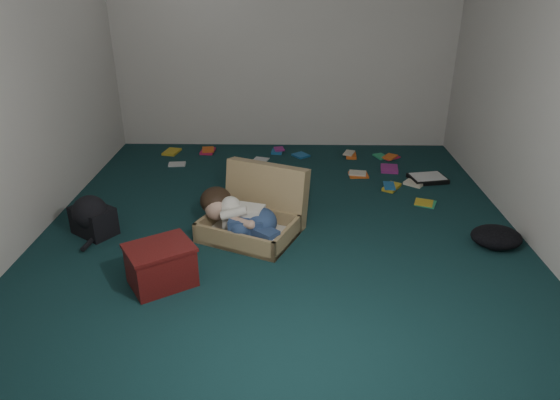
{
  "coord_description": "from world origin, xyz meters",
  "views": [
    {
      "loc": [
        0.07,
        -3.72,
        2.02
      ],
      "look_at": [
        0.0,
        -0.15,
        0.35
      ],
      "focal_mm": 32.0,
      "sensor_mm": 36.0,
      "label": 1
    }
  ],
  "objects": [
    {
      "name": "floor",
      "position": [
        0.0,
        0.0,
        0.0
      ],
      "size": [
        4.5,
        4.5,
        0.0
      ],
      "primitive_type": "plane",
      "color": "#113032",
      "rests_on": "ground"
    },
    {
      "name": "wall_back",
      "position": [
        0.0,
        2.25,
        1.3
      ],
      "size": [
        4.5,
        0.0,
        4.5
      ],
      "primitive_type": "plane",
      "rotation": [
        1.57,
        0.0,
        0.0
      ],
      "color": "silver",
      "rests_on": "ground"
    },
    {
      "name": "wall_front",
      "position": [
        0.0,
        -2.25,
        1.3
      ],
      "size": [
        4.5,
        0.0,
        4.5
      ],
      "primitive_type": "plane",
      "rotation": [
        -1.57,
        0.0,
        0.0
      ],
      "color": "silver",
      "rests_on": "ground"
    },
    {
      "name": "wall_left",
      "position": [
        -2.0,
        0.0,
        1.3
      ],
      "size": [
        0.0,
        4.5,
        4.5
      ],
      "primitive_type": "plane",
      "rotation": [
        1.57,
        0.0,
        1.57
      ],
      "color": "silver",
      "rests_on": "ground"
    },
    {
      "name": "wall_right",
      "position": [
        2.0,
        0.0,
        1.3
      ],
      "size": [
        0.0,
        4.5,
        4.5
      ],
      "primitive_type": "plane",
      "rotation": [
        1.57,
        0.0,
        -1.57
      ],
      "color": "silver",
      "rests_on": "ground"
    },
    {
      "name": "suitcase",
      "position": [
        -0.2,
        -0.0,
        0.16
      ],
      "size": [
        0.95,
        0.94,
        0.54
      ],
      "rotation": [
        0.0,
        0.0,
        -0.42
      ],
      "color": "tan",
      "rests_on": "floor"
    },
    {
      "name": "person",
      "position": [
        -0.32,
        -0.15,
        0.2
      ],
      "size": [
        0.7,
        0.6,
        0.33
      ],
      "rotation": [
        0.0,
        0.0,
        -0.42
      ],
      "color": "white",
      "rests_on": "suitcase"
    },
    {
      "name": "maroon_bin",
      "position": [
        -0.81,
        -0.81,
        0.15
      ],
      "size": [
        0.55,
        0.53,
        0.3
      ],
      "rotation": [
        0.0,
        0.0,
        0.57
      ],
      "color": "#561211",
      "rests_on": "floor"
    },
    {
      "name": "backpack",
      "position": [
        -1.55,
        -0.09,
        0.13
      ],
      "size": [
        0.55,
        0.53,
        0.26
      ],
      "primitive_type": null,
      "rotation": [
        0.0,
        0.0,
        -0.61
      ],
      "color": "black",
      "rests_on": "floor"
    },
    {
      "name": "clothing_pile",
      "position": [
        1.7,
        -0.15,
        0.07
      ],
      "size": [
        0.55,
        0.51,
        0.14
      ],
      "primitive_type": null,
      "rotation": [
        0.0,
        0.0,
        -0.38
      ],
      "color": "black",
      "rests_on": "floor"
    },
    {
      "name": "paper_tray",
      "position": [
        1.52,
        1.11,
        0.03
      ],
      "size": [
        0.41,
        0.34,
        0.05
      ],
      "rotation": [
        0.0,
        0.0,
        0.19
      ],
      "color": "black",
      "rests_on": "floor"
    },
    {
      "name": "book_scatter",
      "position": [
        0.39,
        1.52,
        0.01
      ],
      "size": [
        2.9,
        1.64,
        0.02
      ],
      "color": "gold",
      "rests_on": "floor"
    }
  ]
}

